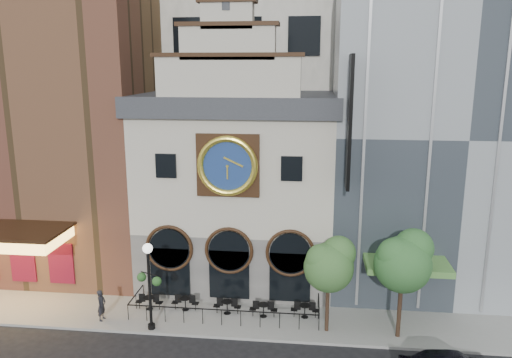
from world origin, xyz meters
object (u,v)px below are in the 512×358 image
object	(u,v)px
bistro_1	(185,303)
tree_right	(404,260)
pedestrian	(101,305)
tree_left	(330,263)
bistro_0	(149,302)
bistro_3	(263,309)
bistro_4	(305,310)
lamppost	(149,277)
bistro_2	(227,306)

from	to	relation	value
bistro_1	tree_right	xyz separation A→B (m)	(11.88, -1.54, 3.81)
pedestrian	tree_left	size ratio (longest dim) A/B	0.34
bistro_0	tree_left	size ratio (longest dim) A/B	0.30
bistro_0	tree_left	xyz separation A→B (m)	(10.28, -1.23, 3.38)
bistro_3	bistro_1	bearing A→B (deg)	176.40
bistro_0	bistro_4	xyz separation A→B (m)	(9.04, 0.03, 0.00)
lamppost	pedestrian	bearing A→B (deg)	-167.65
bistro_2	bistro_3	world-z (taller)	same
pedestrian	lamppost	xyz separation A→B (m)	(3.04, -0.64, 2.13)
bistro_2	lamppost	xyz separation A→B (m)	(-3.80, -2.12, 2.55)
bistro_2	pedestrian	xyz separation A→B (m)	(-6.84, -1.48, 0.42)
lamppost	bistro_1	bearing A→B (deg)	84.28
bistro_3	tree_right	distance (m)	8.31
lamppost	tree_left	bearing A→B (deg)	29.59
bistro_0	bistro_3	bearing A→B (deg)	-1.27
bistro_3	tree_left	size ratio (longest dim) A/B	0.30
bistro_4	tree_right	xyz separation A→B (m)	(4.95, -1.43, 3.81)
bistro_0	bistro_3	size ratio (longest dim) A/B	1.00
bistro_1	tree_left	world-z (taller)	tree_left
pedestrian	bistro_0	bearing A→B (deg)	-52.22
bistro_1	bistro_4	world-z (taller)	same
tree_left	bistro_4	bearing A→B (deg)	134.47
bistro_2	pedestrian	bearing A→B (deg)	-167.77
bistro_2	lamppost	size ratio (longest dim) A/B	0.32
bistro_0	tree_left	distance (m)	10.89
bistro_2	bistro_4	world-z (taller)	same
bistro_3	tree_left	bearing A→B (deg)	-16.88
tree_left	bistro_0	bearing A→B (deg)	173.16
bistro_4	tree_left	world-z (taller)	tree_left
bistro_3	bistro_4	world-z (taller)	same
bistro_1	bistro_3	xyz separation A→B (m)	(4.59, -0.29, 0.00)
bistro_2	tree_right	size ratio (longest dim) A/B	0.27
lamppost	tree_left	size ratio (longest dim) A/B	0.93
bistro_4	pedestrian	bearing A→B (deg)	-172.31
lamppost	tree_left	xyz separation A→B (m)	(9.46, 0.90, 0.83)
lamppost	tree_right	size ratio (longest dim) A/B	0.84
bistro_1	bistro_2	size ratio (longest dim) A/B	1.00
bistro_4	tree_right	size ratio (longest dim) A/B	0.27
pedestrian	lamppost	world-z (taller)	lamppost
bistro_0	lamppost	size ratio (longest dim) A/B	0.32
bistro_4	lamppost	xyz separation A→B (m)	(-8.23, -2.16, 2.55)
bistro_1	bistro_3	distance (m)	4.60
bistro_0	pedestrian	distance (m)	2.72
bistro_1	bistro_2	bearing A→B (deg)	-3.41
bistro_4	bistro_2	bearing A→B (deg)	-179.50
bistro_1	bistro_4	distance (m)	6.92
bistro_3	tree_right	bearing A→B (deg)	-9.76
bistro_1	lamppost	size ratio (longest dim) A/B	0.32
bistro_1	bistro_3	bearing A→B (deg)	-3.60
bistro_0	tree_right	size ratio (longest dim) A/B	0.27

